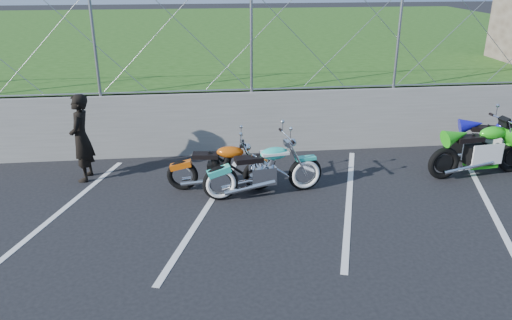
{
  "coord_description": "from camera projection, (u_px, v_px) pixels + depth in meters",
  "views": [
    {
      "loc": [
        -0.05,
        -6.4,
        3.75
      ],
      "look_at": [
        0.84,
        1.3,
        0.67
      ],
      "focal_mm": 35.0,
      "sensor_mm": 36.0,
      "label": 1
    }
  ],
  "objects": [
    {
      "name": "retaining_wall",
      "position": [
        204.0,
        124.0,
        10.29
      ],
      "size": [
        30.0,
        0.22,
        1.3
      ],
      "primitive_type": "cube",
      "color": "slate",
      "rests_on": "ground"
    },
    {
      "name": "person_standing",
      "position": [
        81.0,
        138.0,
        8.98
      ],
      "size": [
        0.42,
        0.61,
        1.61
      ],
      "primitive_type": "imported",
      "rotation": [
        0.0,
        0.0,
        -1.63
      ],
      "color": "black",
      "rests_on": "ground"
    },
    {
      "name": "grass_field",
      "position": [
        199.0,
        48.0,
        19.53
      ],
      "size": [
        30.0,
        20.0,
        1.3
      ],
      "primitive_type": "cube",
      "color": "#234C14",
      "rests_on": "ground"
    },
    {
      "name": "parking_lines",
      "position": [
        279.0,
        203.0,
        8.35
      ],
      "size": [
        18.29,
        4.31,
        0.01
      ],
      "color": "silver",
      "rests_on": "ground"
    },
    {
      "name": "chain_link_fence",
      "position": [
        200.0,
        43.0,
        9.68
      ],
      "size": [
        28.0,
        0.03,
        2.0
      ],
      "color": "gray",
      "rests_on": "retaining_wall"
    },
    {
      "name": "sportbike_blue",
      "position": [
        498.0,
        143.0,
        9.84
      ],
      "size": [
        1.94,
        0.75,
        1.02
      ],
      "rotation": [
        0.0,
        0.0,
        -0.26
      ],
      "color": "black",
      "rests_on": "ground"
    },
    {
      "name": "sportbike_green",
      "position": [
        481.0,
        152.0,
        9.28
      ],
      "size": [
        2.09,
        0.74,
        1.08
      ],
      "rotation": [
        0.0,
        0.0,
        0.11
      ],
      "color": "black",
      "rests_on": "ground"
    },
    {
      "name": "cruiser_turquoise",
      "position": [
        265.0,
        172.0,
        8.51
      ],
      "size": [
        2.12,
        0.67,
        1.06
      ],
      "rotation": [
        0.0,
        0.0,
        0.16
      ],
      "color": "black",
      "rests_on": "ground"
    },
    {
      "name": "naked_orange",
      "position": [
        222.0,
        169.0,
        8.7
      ],
      "size": [
        1.88,
        0.64,
        0.94
      ],
      "rotation": [
        0.0,
        0.0,
        -0.11
      ],
      "color": "black",
      "rests_on": "ground"
    },
    {
      "name": "ground",
      "position": [
        209.0,
        238.0,
        7.3
      ],
      "size": [
        90.0,
        90.0,
        0.0
      ],
      "primitive_type": "plane",
      "color": "black",
      "rests_on": "ground"
    }
  ]
}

